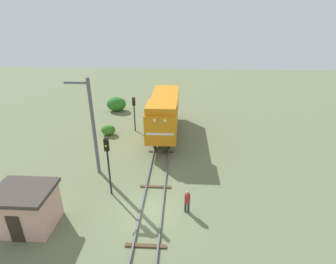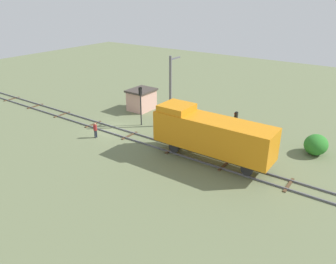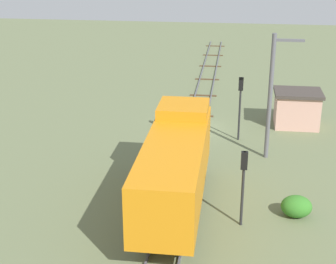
{
  "view_description": "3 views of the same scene",
  "coord_description": "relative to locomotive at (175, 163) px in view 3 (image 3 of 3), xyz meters",
  "views": [
    {
      "loc": [
        1.91,
        -13.83,
        12.23
      ],
      "look_at": [
        0.69,
        7.88,
        2.45
      ],
      "focal_mm": 28.0,
      "sensor_mm": 36.0,
      "label": 1
    },
    {
      "loc": [
        23.99,
        25.0,
        14.35
      ],
      "look_at": [
        -0.7,
        7.47,
        1.37
      ],
      "focal_mm": 35.0,
      "sensor_mm": 36.0,
      "label": 2
    },
    {
      "loc": [
        -2.78,
        36.1,
        13.44
      ],
      "look_at": [
        1.04,
        7.7,
        2.56
      ],
      "focal_mm": 55.0,
      "sensor_mm": 36.0,
      "label": 3
    }
  ],
  "objects": [
    {
      "name": "locomotive",
      "position": [
        0.0,
        0.0,
        0.0
      ],
      "size": [
        2.9,
        11.6,
        4.6
      ],
      "color": "orange",
      "rests_on": "railway_track"
    },
    {
      "name": "traffic_signal_mid",
      "position": [
        -3.4,
        0.82,
        -0.02
      ],
      "size": [
        0.32,
        0.34,
        3.95
      ],
      "color": "#262628",
      "rests_on": "ground"
    },
    {
      "name": "worker_near_track",
      "position": [
        2.4,
        -12.41,
        -1.78
      ],
      "size": [
        0.38,
        0.38,
        1.7
      ],
      "rotation": [
        0.0,
        0.0,
        4.0
      ],
      "color": "#262B38",
      "rests_on": "ground"
    },
    {
      "name": "ground_plane",
      "position": [
        0.0,
        -12.62,
        -2.77
      ],
      "size": [
        102.34,
        102.34,
        0.0
      ],
      "primitive_type": "plane",
      "color": "#66704C"
    },
    {
      "name": "relay_hut",
      "position": [
        -7.5,
        -14.24,
        -1.38
      ],
      "size": [
        3.5,
        2.9,
        2.74
      ],
      "color": "#D19E8C",
      "rests_on": "ground"
    },
    {
      "name": "traffic_signal_near",
      "position": [
        -3.2,
        -10.76,
        0.36
      ],
      "size": [
        0.32,
        0.34,
        4.53
      ],
      "color": "#262628",
      "rests_on": "ground"
    },
    {
      "name": "catenary_mast",
      "position": [
        -5.06,
        -7.89,
        1.51
      ],
      "size": [
        1.94,
        0.28,
        8.07
      ],
      "color": "#595960",
      "rests_on": "ground"
    },
    {
      "name": "bush_near",
      "position": [
        -6.19,
        -0.36,
        -2.2
      ],
      "size": [
        1.58,
        1.29,
        1.15
      ],
      "primitive_type": "ellipsoid",
      "color": "#347726",
      "rests_on": "ground"
    },
    {
      "name": "railway_track",
      "position": [
        0.0,
        -12.62,
        -2.7
      ],
      "size": [
        2.4,
        68.22,
        0.16
      ],
      "color": "#595960",
      "rests_on": "ground"
    }
  ]
}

